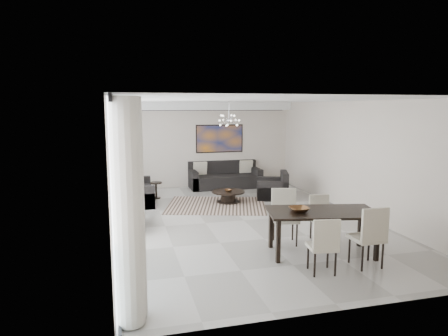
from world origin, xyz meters
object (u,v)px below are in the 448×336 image
object	(u,v)px
sofa_main	(225,179)
tv_console	(128,218)
dining_table	(322,215)
television	(134,193)
coffee_table	(228,196)

from	to	relation	value
sofa_main	tv_console	xyz separation A→B (m)	(-3.34, -3.97, -0.07)
dining_table	sofa_main	bearing A→B (deg)	91.32
tv_console	television	world-z (taller)	television
coffee_table	dining_table	size ratio (longest dim) A/B	0.44
coffee_table	television	bearing A→B (deg)	-147.16
tv_console	coffee_table	bearing A→B (deg)	31.99
sofa_main	dining_table	distance (m)	6.60
tv_console	television	xyz separation A→B (m)	(0.16, 0.04, 0.57)
sofa_main	coffee_table	bearing A→B (deg)	-101.98
tv_console	dining_table	distance (m)	4.39
sofa_main	television	bearing A→B (deg)	-129.03
coffee_table	sofa_main	size ratio (longest dim) A/B	0.39
tv_console	dining_table	world-z (taller)	dining_table
sofa_main	television	size ratio (longest dim) A/B	2.05
television	dining_table	size ratio (longest dim) A/B	0.55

